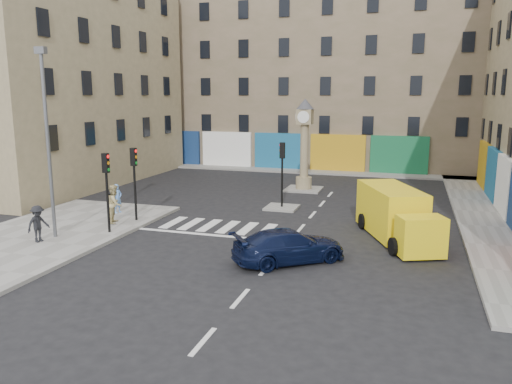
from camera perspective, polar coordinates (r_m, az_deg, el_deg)
The scene contains 18 objects.
ground at distance 20.90m, azimuth 2.75°, elevation -6.94°, with size 120.00×120.00×0.00m, color black.
sidewalk_left at distance 24.37m, azimuth -24.58°, elevation -5.15°, with size 7.00×16.00×0.15m, color gray.
sidewalk_right at distance 30.15m, azimuth 24.09°, elevation -2.15°, with size 2.60×30.00×0.15m, color gray.
sidewalk_far at distance 42.88m, azimuth 5.15°, elevation 2.42°, with size 32.00×2.40×0.15m, color gray.
island_near at distance 28.84m, azimuth 2.96°, elevation -1.78°, with size 1.80×1.80×0.12m, color gray.
island_far at distance 34.57m, azimuth 5.46°, elevation 0.32°, with size 2.40×2.40×0.12m, color gray.
building_far at distance 48.14m, azimuth 6.85°, elevation 13.38°, with size 32.00×10.00×17.00m, color #806B55.
building_left at distance 39.42m, azimuth -20.52°, elevation 11.87°, with size 8.00×20.00×15.00m, color #9D8B66.
traffic_light_left_near at distance 23.87m, azimuth -16.71°, elevation 1.34°, with size 0.28×0.22×3.70m.
traffic_light_left_far at distance 25.86m, azimuth -13.75°, elevation 2.20°, with size 0.28×0.22×3.70m.
traffic_light_island at distance 28.39m, azimuth 3.01°, elevation 3.20°, with size 0.28×0.22×3.70m.
lamp_post at distance 23.66m, azimuth -22.75°, elevation 6.17°, with size 0.50×0.25×8.30m.
clock_pillar at distance 34.09m, azimuth 5.57°, elevation 6.09°, with size 1.20×1.20×6.10m.
navy_sedan at distance 19.62m, azimuth 3.80°, elevation -6.16°, with size 1.83×4.50×1.31m, color black.
yellow_van at distance 23.46m, azimuth 15.65°, elevation -2.49°, with size 4.13×6.48×2.27m.
pedestrian_blue at distance 28.05m, azimuth -15.55°, elevation -0.72°, with size 0.57×0.38×1.57m, color #6195DF.
pedestrian_tan at distance 25.86m, azimuth -15.84°, elevation -1.29°, with size 0.94×0.73×1.93m, color tan.
pedestrian_dark at distance 23.63m, azimuth -23.65°, elevation -3.34°, with size 1.04×0.60×1.61m, color black.
Camera 1 is at (5.01, -19.24, 6.43)m, focal length 35.00 mm.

